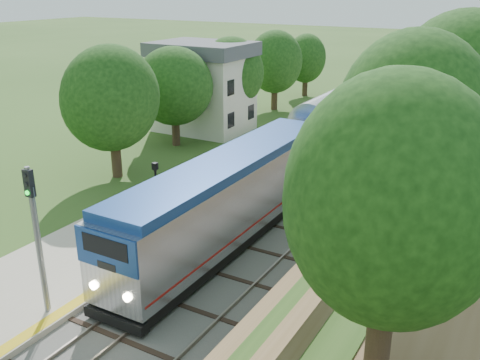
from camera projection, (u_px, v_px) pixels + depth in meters
The scene contains 10 objects.
trackbed at pixel (443, 92), 66.96m from camera, with size 9.50×170.00×0.28m.
platform at pixel (198, 192), 34.43m from camera, with size 6.40×68.00×0.38m, color #AFA48D.
yellow_stripe at pixel (237, 198), 33.03m from camera, with size 0.55×68.00×0.01m, color gold.
station_building at pixel (203, 86), 48.59m from camera, with size 8.60×6.60×8.00m.
signal_gantry at pixel (444, 59), 61.02m from camera, with size 8.40×0.38×6.20m.
trees_behind_platform at pixel (165, 103), 39.52m from camera, with size 7.82×53.32×7.21m.
train at pixel (446, 62), 76.98m from camera, with size 3.02×141.70×4.44m.
lamppost_far at pixel (157, 202), 27.83m from camera, with size 0.39×0.39×3.92m.
signal_platform at pixel (35, 226), 20.32m from camera, with size 0.36×0.29×6.17m.
signal_farside at pixel (388, 163), 29.55m from camera, with size 0.31×0.24×5.59m.
Camera 1 is at (13.05, -10.47, 12.82)m, focal length 40.00 mm.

